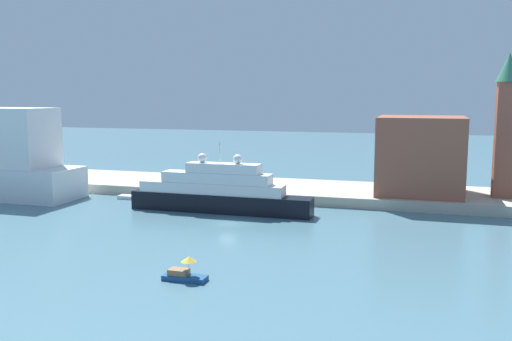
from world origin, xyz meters
TOP-DOWN VIEW (x-y plane):
  - ground at (0.00, 0.00)m, footprint 400.00×400.00m
  - quay_dock at (0.00, 25.21)m, footprint 110.00×18.43m
  - large_yacht at (-4.23, 7.25)m, footprint 29.49×3.63m
  - small_motorboat at (4.24, -24.47)m, footprint 4.46×1.67m
  - work_barge at (-22.40, 13.15)m, footprint 5.89×1.92m
  - harbor_building at (26.11, 24.22)m, footprint 14.14×13.60m
  - bell_tower at (39.18, 24.29)m, footprint 4.01×4.01m
  - parked_car at (-13.71, 22.34)m, footprint 4.44×1.89m
  - person_figure at (-10.04, 22.02)m, footprint 0.36×0.36m
  - mooring_bollard at (3.37, 17.27)m, footprint 0.41×0.41m

SIDE VIEW (x-z plane):
  - ground at x=0.00m, z-range 0.00..0.00m
  - work_barge at x=-22.40m, z-range 0.00..0.62m
  - small_motorboat at x=4.24m, z-range -0.47..2.04m
  - quay_dock at x=0.00m, z-range 0.00..1.73m
  - mooring_bollard at x=3.37m, z-range 1.73..2.57m
  - parked_car at x=-13.71m, z-range 1.64..2.88m
  - person_figure at x=-10.04m, z-range 1.67..3.24m
  - large_yacht at x=-4.23m, z-range -2.42..8.70m
  - harbor_building at x=26.11m, z-range 1.73..14.80m
  - bell_tower at x=39.18m, z-range 2.85..26.24m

